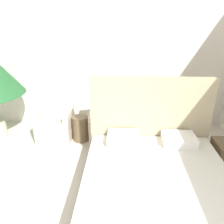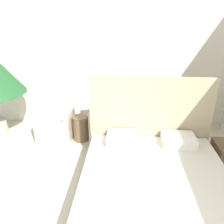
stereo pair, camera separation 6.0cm
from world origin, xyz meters
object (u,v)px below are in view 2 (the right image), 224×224
(armchair_near_window_right, at_px, (107,126))
(side_table, at_px, (81,128))
(bed, at_px, (155,186))
(armchair_near_window_left, at_px, (56,125))

(armchair_near_window_right, relative_size, side_table, 1.69)
(armchair_near_window_right, height_order, side_table, armchair_near_window_right)
(bed, xyz_separation_m, armchair_near_window_left, (-1.76, 1.62, 0.00))
(side_table, bearing_deg, bed, -51.10)
(armchair_near_window_left, xyz_separation_m, armchair_near_window_right, (1.01, -0.00, 0.00))
(side_table, bearing_deg, armchair_near_window_right, 7.23)
(bed, relative_size, armchair_near_window_right, 2.60)
(armchair_near_window_left, relative_size, side_table, 1.69)
(bed, distance_m, armchair_near_window_left, 2.39)
(armchair_near_window_left, height_order, side_table, armchair_near_window_left)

